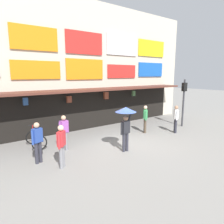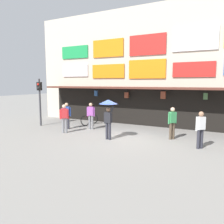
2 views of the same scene
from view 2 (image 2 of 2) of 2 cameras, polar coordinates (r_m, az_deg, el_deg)
name	(u,v)px [view 2 (image 2 of 2)]	position (r m, az deg, el deg)	size (l,w,h in m)	color
ground_plane	(121,138)	(12.07, 2.23, -6.66)	(80.00, 80.00, 0.00)	gray
shopfront	(150,68)	(15.98, 9.58, 11.03)	(18.00, 2.60, 8.00)	beige
traffic_light_near	(40,95)	(16.07, -17.87, 4.24)	(0.33, 0.35, 3.20)	#38383D
bicycle_parked	(89,119)	(15.88, -5.74, -1.81)	(0.72, 1.16, 1.05)	black
pedestrian_in_black	(91,114)	(14.27, -5.36, -0.46)	(0.52, 0.42, 1.68)	gray
pedestrian_with_umbrella	(108,108)	(11.52, -0.96, 0.98)	(0.96, 0.96, 2.08)	#2D2D38
pedestrian_in_purple	(64,117)	(13.44, -11.98, -1.24)	(0.41, 0.41, 1.68)	gray
pedestrian_in_blue	(201,128)	(10.77, 21.52, -3.74)	(0.40, 0.42, 1.68)	#2D2D38
pedestrian_in_red	(67,114)	(14.56, -11.38, -0.56)	(0.50, 0.34, 1.68)	#2D2D38
pedestrian_in_yellow	(172,121)	(12.08, 15.03, -2.31)	(0.40, 0.44, 1.68)	brown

